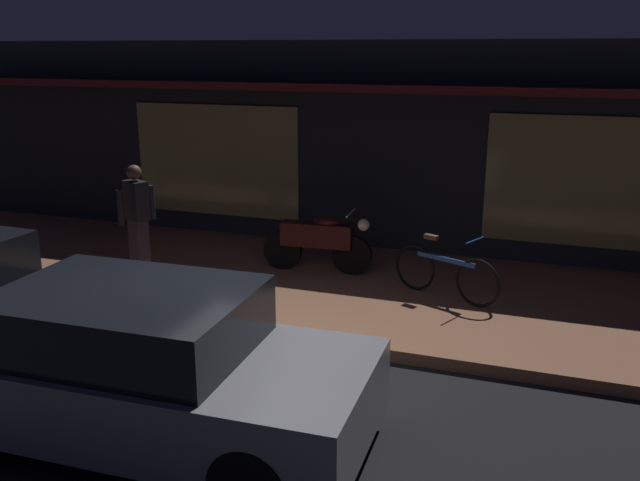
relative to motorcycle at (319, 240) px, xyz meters
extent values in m
plane|color=black|center=(0.66, -3.44, -0.65)|extent=(60.00, 60.00, 0.00)
cube|color=brown|center=(0.66, -0.44, -0.57)|extent=(18.00, 4.00, 0.15)
cube|color=black|center=(0.66, 2.96, 1.15)|extent=(18.00, 2.80, 3.60)
cube|color=olive|center=(-2.54, 1.54, 0.85)|extent=(3.20, 0.04, 2.00)
cube|color=olive|center=(3.86, 1.54, 0.85)|extent=(3.20, 0.04, 2.00)
cube|color=#591919|center=(0.66, 1.31, 2.20)|extent=(16.20, 0.50, 0.12)
cylinder|color=black|center=(-0.58, -0.05, -0.20)|extent=(0.61, 0.17, 0.60)
cylinder|color=black|center=(0.51, 0.04, -0.20)|extent=(0.61, 0.17, 0.60)
cube|color=black|center=(-0.03, 0.00, 0.08)|extent=(1.12, 0.37, 0.36)
ellipsoid|color=black|center=(0.12, 0.01, 0.28)|extent=(0.46, 0.27, 0.20)
sphere|color=#F9EDB7|center=(0.68, 0.05, 0.28)|extent=(0.18, 0.18, 0.18)
cylinder|color=gray|center=(0.48, 0.04, 0.45)|extent=(0.07, 0.55, 0.03)
torus|color=black|center=(1.56, -0.33, -0.17)|extent=(0.62, 0.29, 0.66)
torus|color=black|center=(2.48, -0.72, -0.17)|extent=(0.62, 0.29, 0.66)
cube|color=#1E478C|center=(2.02, -0.52, 0.05)|extent=(0.84, 0.39, 0.06)
cube|color=brown|center=(1.79, -0.43, 0.32)|extent=(0.22, 0.15, 0.06)
cylinder|color=#1E478C|center=(2.40, -0.69, 0.40)|extent=(0.19, 0.40, 0.02)
cube|color=#28232D|center=(-2.53, -1.01, -0.07)|extent=(0.34, 0.30, 0.85)
cube|color=black|center=(-2.53, -1.01, 0.64)|extent=(0.44, 0.36, 0.58)
sphere|color=brown|center=(-2.53, -1.01, 1.06)|extent=(0.22, 0.22, 0.22)
cylinder|color=black|center=(-2.64, -1.25, 0.57)|extent=(0.12, 0.12, 0.52)
cylinder|color=black|center=(-2.41, -0.78, 0.57)|extent=(0.12, 0.12, 0.52)
cylinder|color=black|center=(-1.91, -3.33, -0.33)|extent=(0.65, 0.24, 0.64)
cylinder|color=black|center=(1.34, -3.87, -0.33)|extent=(0.65, 0.24, 0.64)
cylinder|color=black|center=(-1.36, -3.96, -0.33)|extent=(0.65, 0.24, 0.64)
cube|color=slate|center=(0.02, -4.69, -0.10)|extent=(4.16, 1.90, 0.68)
cube|color=black|center=(-0.13, -4.70, 0.45)|extent=(2.25, 1.67, 0.64)
camera|label=1|loc=(3.37, -9.43, 2.81)|focal=38.31mm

